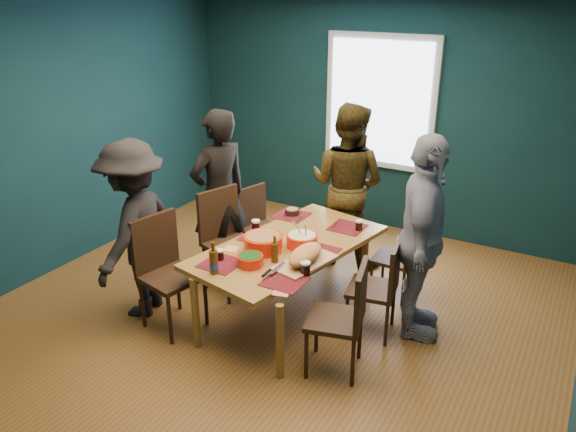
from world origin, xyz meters
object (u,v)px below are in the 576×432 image
Objects in this scene: chair_right_far at (403,253)px; chair_right_mid at (382,282)px; chair_right_near at (347,311)px; person_back at (347,185)px; person_near_left at (135,230)px; person_right at (422,239)px; bowl_dumpling at (302,240)px; chair_left_mid at (225,232)px; dining_table at (288,251)px; bowl_herbs at (250,260)px; cutting_board at (305,256)px; chair_left_far at (257,220)px; chair_left_near at (164,263)px; person_far_left at (219,196)px; bowl_salad at (263,242)px.

chair_right_mid is (0.05, -0.68, 0.03)m from chair_right_far.
chair_right_near is 1.97m from person_back.
chair_right_near is 2.03m from person_near_left.
person_right is 6.49× the size of bowl_dumpling.
person_near_left is at bearing -100.72° from chair_left_mid.
person_right is (1.10, 0.27, 0.26)m from dining_table.
chair_left_mid is 4.70× the size of bowl_herbs.
dining_table is at bearing 91.71° from person_back.
bowl_dumpling reaches higher than chair_right_mid.
bowl_herbs is at bearing -135.03° from cutting_board.
bowl_dumpling is at bearing -20.95° from chair_left_far.
chair_right_near is (1.66, 0.15, -0.05)m from chair_left_near.
chair_right_mid is at bearing 17.73° from dining_table.
chair_left_mid is 0.39m from person_far_left.
dining_table is 0.52m from bowl_herbs.
chair_right_far is 0.94× the size of chair_right_mid.
chair_left_near is at bearing -130.82° from dining_table.
chair_right_mid reaches higher than dining_table.
chair_right_near reaches higher than chair_left_far.
chair_left_far is 2.51× the size of bowl_salad.
cutting_board is at bearing -157.83° from chair_right_mid.
chair_right_far is 0.89× the size of chair_right_near.
bowl_salad is at bearing 147.43° from chair_right_near.
person_near_left is at bearing -170.97° from chair_right_mid.
chair_right_mid is (1.64, -0.62, 0.01)m from chair_left_far.
cutting_board is (0.30, -0.26, 0.14)m from dining_table.
bowl_herbs reaches higher than dining_table.
person_back is 1.47m from bowl_salad.
chair_left_far is 1.98m from person_right.
bowl_salad is at bearing -173.78° from cutting_board.
cutting_board is at bearing -6.40° from bowl_salad.
bowl_herbs is at bearing -87.58° from dining_table.
person_far_left is (-1.83, 0.22, 0.37)m from chair_right_mid.
dining_table is 1.09m from chair_left_near.
person_right is at bearing 23.42° from chair_left_mid.
chair_right_mid is (1.64, -0.03, -0.08)m from chair_left_mid.
chair_left_far is at bearing 149.13° from dining_table.
cutting_board reaches higher than chair_right_far.
chair_right_near is (1.59, -1.23, 0.04)m from chair_left_far.
bowl_herbs is (1.13, 0.13, -0.07)m from person_near_left.
person_far_left reaches higher than chair_left_mid.
chair_left_near is 1.09× the size of chair_right_near.
person_far_left is 8.15× the size of bowl_herbs.
person_far_left is at bearing -98.17° from chair_left_far.
chair_left_far is at bearing 150.85° from cutting_board.
person_right is at bearing 46.12° from cutting_board.
chair_right_near is at bearing 17.54° from chair_left_near.
person_near_left is at bearing -158.72° from bowl_salad.
chair_right_near is 0.90m from bowl_herbs.
chair_left_far is 1.17m from bowl_dumpling.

